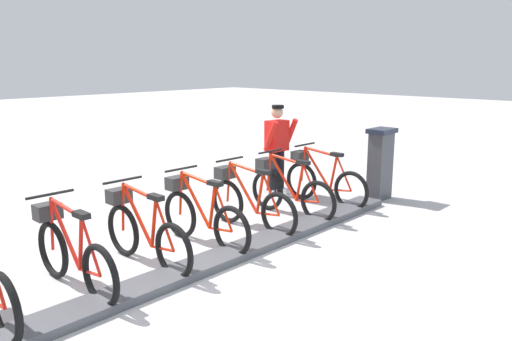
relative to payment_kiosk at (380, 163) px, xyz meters
The scene contains 10 objects.
ground_plane 4.06m from the payment_kiosk, 90.76° to the left, with size 60.00×60.00×0.00m, color #B3ADAE.
dock_rail_base 4.05m from the payment_kiosk, 90.76° to the left, with size 0.44×7.27×0.10m, color #47474C.
payment_kiosk is the anchor object (origin of this frame).
bike_docked_0 1.15m from the payment_kiosk, 59.34° to the left, with size 1.72×0.54×1.02m.
bike_docked_1 1.99m from the payment_kiosk, 73.16° to the left, with size 1.72×0.54×1.02m.
bike_docked_2 2.88m from the payment_kiosk, 78.51° to the left, with size 1.72×0.54×1.02m.
bike_docked_3 3.79m from the payment_kiosk, 81.30° to the left, with size 1.72×0.54×1.02m.
bike_docked_4 4.70m from the payment_kiosk, 83.01° to the left, with size 1.72×0.54×1.02m.
bike_docked_5 5.62m from the payment_kiosk, 84.16° to the left, with size 1.72×0.54×1.02m.
worker_near_rack 1.88m from the payment_kiosk, 31.68° to the left, with size 0.48×0.64×1.66m.
Camera 1 is at (-4.34, 4.01, 2.44)m, focal length 35.59 mm.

